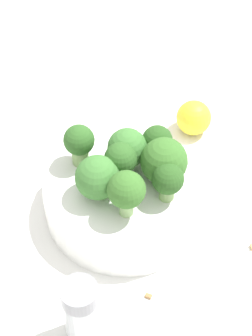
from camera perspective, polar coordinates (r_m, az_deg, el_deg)
ground_plane at (r=0.65m, az=0.00°, el=-4.15°), size 3.00×3.00×0.00m
bowl at (r=0.63m, az=0.00°, el=-3.00°), size 0.18×0.18×0.04m
broccoli_floret_0 at (r=0.59m, az=-2.90°, el=-1.04°), size 0.05×0.05×0.05m
broccoli_floret_1 at (r=0.62m, az=-4.77°, el=2.57°), size 0.03×0.03×0.05m
broccoli_floret_2 at (r=0.56m, az=0.04°, el=-2.35°), size 0.04×0.04×0.06m
broccoli_floret_3 at (r=0.62m, az=0.13°, el=2.02°), size 0.04×0.04×0.05m
broccoli_floret_4 at (r=0.60m, az=3.88°, el=0.67°), size 0.05×0.05×0.05m
broccoli_floret_5 at (r=0.58m, az=4.26°, el=-1.26°), size 0.03×0.03×0.05m
broccoli_floret_6 at (r=0.59m, az=-0.82°, el=0.59°), size 0.04×0.04×0.05m
broccoli_floret_7 at (r=0.63m, az=3.18°, el=2.67°), size 0.03×0.03×0.04m
pepper_shaker at (r=0.53m, az=-4.55°, el=-14.37°), size 0.03×0.03×0.08m
lemon_wedge at (r=0.72m, az=6.90°, el=5.09°), size 0.04×0.04×0.04m
almond_crumb_0 at (r=0.58m, az=2.30°, el=-12.79°), size 0.01×0.01×0.01m
almond_crumb_1 at (r=0.72m, az=4.32°, el=2.87°), size 0.01×0.01×0.01m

